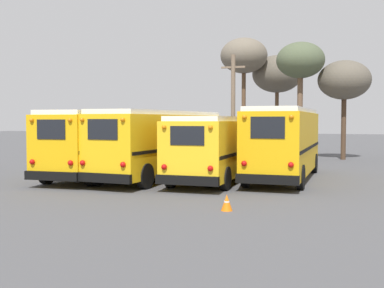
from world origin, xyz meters
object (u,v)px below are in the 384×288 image
at_px(traffic_cone, 227,203).
at_px(bare_tree_0, 344,81).
at_px(bare_tree_3, 300,62).
at_px(utility_pole, 233,105).
at_px(school_bus_1, 162,141).
at_px(school_bus_3, 285,141).
at_px(school_bus_2, 220,145).
at_px(school_bus_0, 107,141).
at_px(bare_tree_2, 277,74).
at_px(bare_tree_1, 244,57).

bearing_deg(traffic_cone, bare_tree_0, 83.30).
distance_m(bare_tree_3, traffic_cone, 21.32).
relative_size(utility_pole, traffic_cone, 14.91).
distance_m(school_bus_1, school_bus_3, 5.89).
bearing_deg(bare_tree_3, bare_tree_0, 22.95).
bearing_deg(school_bus_2, school_bus_0, -173.84).
xyz_separation_m(school_bus_0, school_bus_2, (5.74, 0.62, -0.14)).
xyz_separation_m(utility_pole, bare_tree_2, (2.16, 6.10, 2.71)).
distance_m(school_bus_3, utility_pole, 13.04).
height_order(school_bus_0, utility_pole, utility_pole).
bearing_deg(traffic_cone, bare_tree_1, 102.59).
relative_size(school_bus_2, bare_tree_1, 1.04).
height_order(school_bus_2, bare_tree_0, bare_tree_0).
relative_size(school_bus_0, bare_tree_3, 1.22).
bearing_deg(school_bus_3, bare_tree_1, 110.59).
height_order(school_bus_1, school_bus_3, school_bus_3).
bearing_deg(bare_tree_0, bare_tree_1, 163.39).
xyz_separation_m(school_bus_3, traffic_cone, (-0.41, -8.58, -1.56)).
relative_size(school_bus_1, school_bus_2, 1.08).
xyz_separation_m(utility_pole, bare_tree_0, (7.74, 1.33, 1.67)).
relative_size(bare_tree_0, bare_tree_3, 0.85).
height_order(bare_tree_0, bare_tree_3, bare_tree_3).
bearing_deg(bare_tree_2, school_bus_0, -104.96).
xyz_separation_m(school_bus_2, school_bus_3, (2.87, 1.01, 0.20)).
height_order(school_bus_0, traffic_cone, school_bus_0).
bearing_deg(bare_tree_1, traffic_cone, -77.41).
bearing_deg(school_bus_3, bare_tree_3, 93.86).
relative_size(bare_tree_1, bare_tree_2, 1.14).
distance_m(bare_tree_2, bare_tree_3, 6.57).
xyz_separation_m(school_bus_1, school_bus_2, (2.87, 0.27, -0.16)).
distance_m(school_bus_0, school_bus_3, 8.77).
height_order(utility_pole, bare_tree_1, bare_tree_1).
distance_m(school_bus_0, school_bus_2, 5.78).
height_order(school_bus_1, bare_tree_3, bare_tree_3).
bearing_deg(traffic_cone, utility_pole, 104.51).
height_order(bare_tree_2, traffic_cone, bare_tree_2).
xyz_separation_m(school_bus_0, bare_tree_0, (10.74, 14.53, 3.83)).
relative_size(school_bus_0, school_bus_3, 1.07).
xyz_separation_m(bare_tree_0, bare_tree_1, (-7.85, 2.34, 2.32)).
distance_m(bare_tree_0, bare_tree_1, 8.51).
bearing_deg(bare_tree_1, school_bus_2, -80.03).
bearing_deg(bare_tree_2, utility_pole, -109.52).
distance_m(school_bus_3, traffic_cone, 8.74).
height_order(utility_pole, bare_tree_2, bare_tree_2).
bearing_deg(bare_tree_2, school_bus_3, -78.92).
xyz_separation_m(school_bus_2, bare_tree_2, (-0.59, 18.68, 5.02)).
relative_size(utility_pole, bare_tree_3, 0.92).
bearing_deg(bare_tree_1, bare_tree_0, -16.61).
distance_m(bare_tree_1, bare_tree_3, 6.18).
bearing_deg(bare_tree_1, school_bus_1, -90.06).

